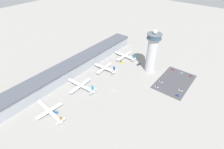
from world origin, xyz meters
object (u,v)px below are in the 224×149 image
at_px(control_tower, 152,52).
at_px(car_maroon_suv, 191,76).
at_px(car_blue_compact, 161,82).
at_px(airplane_gate_bravo, 81,85).
at_px(service_truck_water, 139,64).
at_px(car_silver_sedan, 181,90).
at_px(car_white_wagon, 173,70).
at_px(service_truck_catering, 126,56).
at_px(service_truck_baggage, 121,62).
at_px(car_red_hatchback, 157,87).
at_px(airplane_gate_alpha, 49,111).
at_px(airplane_gate_charlie, 105,68).
at_px(car_yellow_taxi, 181,73).
at_px(airplane_gate_delta, 125,56).
at_px(service_truck_fuel, 54,113).
at_px(car_black_suv, 177,95).

relative_size(control_tower, car_maroon_suv, 13.41).
bearing_deg(car_blue_compact, airplane_gate_bravo, 135.11).
bearing_deg(airplane_gate_bravo, service_truck_water, -17.20).
bearing_deg(car_silver_sedan, car_blue_compact, 88.16).
bearing_deg(car_white_wagon, car_maroon_suv, -89.95).
distance_m(service_truck_catering, car_silver_sedan, 107.64).
distance_m(car_silver_sedan, car_blue_compact, 27.07).
xyz_separation_m(service_truck_baggage, car_red_hatchback, (-20.59, -71.51, -0.22)).
relative_size(service_truck_baggage, car_maroon_suv, 1.65).
bearing_deg(service_truck_catering, car_silver_sedan, -105.93).
bearing_deg(car_maroon_suv, car_blue_compact, 144.50).
xyz_separation_m(airplane_gate_alpha, airplane_gate_charlie, (100.36, 7.32, -0.17)).
height_order(airplane_gate_bravo, car_yellow_taxi, airplane_gate_bravo).
relative_size(airplane_gate_delta, car_white_wagon, 9.16).
height_order(car_red_hatchback, car_maroon_suv, car_red_hatchback).
relative_size(airplane_gate_alpha, car_yellow_taxi, 10.77).
height_order(airplane_gate_alpha, car_red_hatchback, airplane_gate_alpha).
xyz_separation_m(car_yellow_taxi, car_red_hatchback, (-50.99, 13.60, 0.04)).
distance_m(airplane_gate_charlie, car_white_wagon, 100.75).
relative_size(service_truck_water, car_blue_compact, 1.82).
bearing_deg(car_white_wagon, car_silver_sedan, -145.79).
distance_m(service_truck_fuel, car_maroon_suv, 186.50).
distance_m(service_truck_baggage, car_red_hatchback, 74.42).
bearing_deg(service_truck_catering, car_maroon_suv, -84.94).
bearing_deg(car_black_suv, airplane_gate_charlie, 96.85).
xyz_separation_m(airplane_gate_charlie, service_truck_catering, (54.23, -1.02, -3.37)).
bearing_deg(service_truck_water, car_maroon_suv, -75.40).
relative_size(airplane_gate_alpha, car_red_hatchback, 9.58).
distance_m(airplane_gate_alpha, car_yellow_taxi, 183.94).
bearing_deg(car_red_hatchback, car_yellow_taxi, -14.94).
bearing_deg(control_tower, car_maroon_suv, -67.57).
xyz_separation_m(airplane_gate_bravo, service_truck_water, (94.14, -29.13, -3.77)).
bearing_deg(car_yellow_taxi, airplane_gate_alpha, 152.91).
height_order(service_truck_fuel, car_yellow_taxi, service_truck_fuel).
bearing_deg(service_truck_fuel, service_truck_catering, 3.28).
distance_m(airplane_gate_alpha, service_truck_fuel, 5.37).
xyz_separation_m(service_truck_catering, car_black_suv, (-41.64, -103.81, -0.46)).
bearing_deg(car_black_suv, car_white_wagon, 27.65).
bearing_deg(service_truck_baggage, airplane_gate_delta, 13.33).
height_order(airplane_gate_bravo, airplane_gate_delta, airplane_gate_bravo).
distance_m(service_truck_catering, car_blue_compact, 81.65).
xyz_separation_m(airplane_gate_bravo, airplane_gate_delta, (97.95, 0.17, -0.77)).
xyz_separation_m(control_tower, car_yellow_taxi, (21.89, -39.70, -30.08)).
bearing_deg(airplane_gate_alpha, car_blue_compact, -29.12).
height_order(car_black_suv, car_red_hatchback, car_red_hatchback).
height_order(control_tower, airplane_gate_bravo, control_tower).
xyz_separation_m(airplane_gate_bravo, car_red_hatchback, (62.09, -74.97, -4.08)).
height_order(airplane_gate_delta, car_blue_compact, airplane_gate_delta).
distance_m(car_silver_sedan, car_red_hatchback, 29.74).
xyz_separation_m(service_truck_fuel, car_black_suv, (109.83, -95.12, -0.33)).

